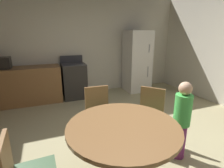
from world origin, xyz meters
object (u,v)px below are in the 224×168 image
at_px(refrigerator, 137,62).
at_px(microwave, 0,63).
at_px(oven_range, 74,80).
at_px(person_child, 182,119).
at_px(chair_north, 99,111).
at_px(dining_table, 123,138).
at_px(chair_northeast, 149,113).

xyz_separation_m(refrigerator, microwave, (-3.50, 0.05, 0.15)).
distance_m(oven_range, person_child, 3.10).
height_order(chair_north, person_child, person_child).
xyz_separation_m(microwave, person_child, (2.57, -2.95, -0.45)).
distance_m(dining_table, chair_northeast, 0.96).
xyz_separation_m(oven_range, dining_table, (0.01, -3.10, 0.13)).
bearing_deg(chair_north, person_child, 49.72).
bearing_deg(chair_northeast, refrigerator, -154.79).
distance_m(chair_northeast, chair_north, 0.79).
bearing_deg(person_child, dining_table, -0.00).
xyz_separation_m(refrigerator, chair_northeast, (-1.12, -2.43, -0.38)).
relative_size(chair_northeast, chair_north, 1.00).
xyz_separation_m(microwave, chair_north, (1.67, -2.14, -0.53)).
relative_size(refrigerator, microwave, 4.00).
bearing_deg(person_child, microwave, -58.14).
height_order(dining_table, person_child, person_child).
bearing_deg(oven_range, person_child, -72.38).
height_order(refrigerator, chair_north, refrigerator).
bearing_deg(person_child, refrigerator, -117.01).
xyz_separation_m(dining_table, chair_north, (0.02, 0.95, -0.10)).
distance_m(refrigerator, dining_table, 3.58).
height_order(microwave, chair_north, microwave).
xyz_separation_m(dining_table, chair_northeast, (0.73, 0.61, -0.10)).
bearing_deg(chair_north, chair_northeast, 65.72).
xyz_separation_m(chair_northeast, person_child, (0.19, -0.46, 0.08)).
distance_m(microwave, chair_northeast, 3.48).
xyz_separation_m(refrigerator, person_child, (-0.92, -2.89, -0.30)).
relative_size(refrigerator, person_child, 1.61).
relative_size(oven_range, dining_table, 0.94).
distance_m(microwave, person_child, 3.94).
distance_m(refrigerator, chair_north, 2.80).
distance_m(dining_table, person_child, 0.94).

